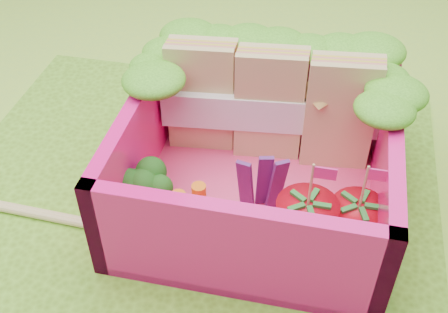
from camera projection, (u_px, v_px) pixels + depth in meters
name	position (u px, v px, depth m)	size (l,w,h in m)	color
ground	(183.00, 216.00, 2.91)	(14.00, 14.00, 0.00)	#ABDD3E
placemat	(183.00, 214.00, 2.90)	(2.60, 2.60, 0.03)	#5E9822
bento_floor	(257.00, 193.00, 2.96)	(1.30, 1.30, 0.05)	#F33E79
bento_box	(259.00, 158.00, 2.79)	(1.30, 1.30, 0.55)	#FF1583
lettuce_ruffle	(276.00, 54.00, 2.90)	(1.43, 0.76, 0.11)	#338618
sandwich_stack	(271.00, 105.00, 2.98)	(1.16, 0.29, 0.64)	tan
broccoli	(141.00, 188.00, 2.69)	(0.34, 0.34, 0.26)	#5FA851
carrot_sticks	(190.00, 210.00, 2.65)	(0.14, 0.15, 0.28)	orange
purple_wedges	(262.00, 184.00, 2.70)	(0.22, 0.09, 0.38)	#471752
strawberry_left	(305.00, 226.00, 2.56)	(0.28, 0.28, 0.52)	red
strawberry_right	(355.00, 224.00, 2.58)	(0.26, 0.26, 0.50)	red
snap_peas	(352.00, 229.00, 2.70)	(0.33, 0.35, 0.05)	#5EA834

